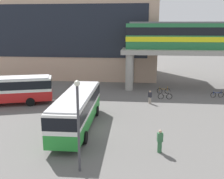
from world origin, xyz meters
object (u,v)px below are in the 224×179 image
at_px(bicycle_blue, 217,95).
at_px(bicycle_silver, 165,96).
at_px(pedestrian_by_bike_rack, 87,99).
at_px(pedestrian_waiting_near_stop, 160,142).
at_px(train, 212,35).
at_px(bus_main, 77,107).
at_px(bicycle_orange, 164,91).
at_px(pedestrian_at_kerb, 150,97).
at_px(bus_secondary, 3,88).
at_px(station_building, 70,35).

height_order(bicycle_blue, bicycle_silver, same).
distance_m(pedestrian_by_bike_rack, pedestrian_waiting_near_stop, 13.06).
height_order(train, pedestrian_waiting_near_stop, train).
relative_size(bus_main, bicycle_orange, 6.20).
bearing_deg(train, pedestrian_at_kerb, -134.22).
distance_m(train, bus_secondary, 28.58).
bearing_deg(bicycle_blue, bus_main, -141.75).
relative_size(bicycle_silver, pedestrian_waiting_near_stop, 1.03).
xyz_separation_m(station_building, bus_main, (7.47, -26.68, -5.41)).
xyz_separation_m(train, bicycle_orange, (-6.71, -3.98, -7.29)).
distance_m(station_building, pedestrian_at_kerb, 23.98).
bearing_deg(bus_main, pedestrian_waiting_near_stop, -29.41).
height_order(bicycle_orange, pedestrian_by_bike_rack, pedestrian_by_bike_rack).
xyz_separation_m(bus_main, bicycle_silver, (8.67, 10.66, -1.63)).
height_order(station_building, bicycle_silver, station_building).
distance_m(bus_main, bicycle_orange, 16.16).
bearing_deg(bus_main, train, 48.58).
xyz_separation_m(station_building, bicycle_silver, (16.14, -16.03, -7.04)).
height_order(station_building, pedestrian_waiting_near_stop, station_building).
bearing_deg(train, pedestrian_waiting_near_stop, -111.51).
xyz_separation_m(train, bus_secondary, (-25.65, -11.26, -5.66)).
bearing_deg(bicycle_orange, bicycle_silver, -90.97).
bearing_deg(bicycle_silver, bus_main, -129.14).
height_order(bicycle_silver, bicycle_orange, same).
relative_size(pedestrian_waiting_near_stop, pedestrian_at_kerb, 1.11).
distance_m(train, bicycle_orange, 10.68).
bearing_deg(pedestrian_at_kerb, bus_main, -128.19).
bearing_deg(train, pedestrian_by_bike_rack, -146.03).
distance_m(bicycle_blue, pedestrian_by_bike_rack, 16.78).
distance_m(bicycle_silver, pedestrian_waiting_near_stop, 14.70).
relative_size(bus_main, pedestrian_waiting_near_stop, 6.37).
bearing_deg(train, bus_main, -131.42).
bearing_deg(bus_secondary, train, 23.69).
height_order(pedestrian_by_bike_rack, pedestrian_at_kerb, pedestrian_by_bike_rack).
relative_size(bicycle_blue, pedestrian_by_bike_rack, 0.97).
bearing_deg(bicycle_blue, pedestrian_waiting_near_stop, -117.62).
relative_size(train, pedestrian_waiting_near_stop, 13.91).
bearing_deg(pedestrian_waiting_near_stop, pedestrian_by_bike_rack, 124.91).
distance_m(bus_main, bicycle_silver, 13.84).
bearing_deg(pedestrian_by_bike_rack, station_building, 109.32).
xyz_separation_m(bicycle_silver, pedestrian_by_bike_rack, (-9.16, -3.89, 0.50)).
distance_m(station_building, bicycle_orange, 22.03).
distance_m(bus_main, pedestrian_at_kerb, 10.92).
bearing_deg(pedestrian_at_kerb, bus_secondary, -172.31).
relative_size(bus_main, bicycle_silver, 6.19).
height_order(bus_main, pedestrian_at_kerb, bus_main).
bearing_deg(bicycle_orange, pedestrian_at_kerb, -112.05).
distance_m(train, pedestrian_waiting_near_stop, 24.03).
distance_m(station_building, bicycle_silver, 23.81).
xyz_separation_m(station_building, bicycle_blue, (22.87, -14.54, -7.04)).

